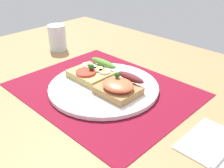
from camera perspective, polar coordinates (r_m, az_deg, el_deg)
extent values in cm
cube|color=#A2764A|center=(69.01, -1.78, -2.38)|extent=(120.00, 90.00, 3.20)
cube|color=maroon|center=(68.13, -1.80, -1.12)|extent=(43.78, 35.17, 0.30)
cylinder|color=white|center=(67.81, -1.81, -0.64)|extent=(27.99, 27.99, 1.00)
cube|color=tan|center=(71.06, -4.63, 2.05)|extent=(10.67, 8.71, 1.92)
cylinder|color=red|center=(69.53, -5.64, 2.53)|extent=(5.27, 5.27, 0.60)
ellipsoid|color=#51842C|center=(73.15, -1.89, 4.55)|extent=(9.39, 2.20, 1.80)
sphere|color=#1E5919|center=(69.72, -4.45, 3.67)|extent=(1.60, 1.60, 1.60)
cylinder|color=white|center=(73.82, -5.26, 4.12)|extent=(3.05, 3.05, 0.50)
cylinder|color=yellow|center=(73.68, -5.27, 4.35)|extent=(1.37, 1.37, 0.16)
cylinder|color=white|center=(72.14, -4.35, 3.55)|extent=(3.05, 3.05, 0.50)
cylinder|color=yellow|center=(72.00, -4.36, 3.79)|extent=(1.37, 1.37, 0.16)
cylinder|color=white|center=(70.91, -2.98, 3.14)|extent=(3.05, 3.05, 0.50)
cylinder|color=yellow|center=(70.77, -2.99, 3.38)|extent=(1.37, 1.37, 0.16)
cylinder|color=white|center=(69.70, -1.59, 2.69)|extent=(3.05, 3.05, 0.50)
cylinder|color=yellow|center=(69.56, -1.60, 2.94)|extent=(1.37, 1.37, 0.16)
cube|color=#A27748|center=(63.37, 1.27, -1.38)|extent=(9.65, 8.28, 1.89)
ellipsoid|color=#E8633D|center=(61.76, 1.29, -0.17)|extent=(7.91, 6.62, 1.99)
ellipsoid|color=maroon|center=(65.49, 4.02, 1.44)|extent=(8.20, 2.20, 1.80)
sphere|color=#1E5919|center=(62.52, 1.15, 1.96)|extent=(1.40, 1.40, 1.40)
cube|color=white|center=(54.30, 22.87, -12.34)|extent=(13.68, 12.69, 0.60)
cube|color=#B7B7BC|center=(52.31, 23.03, -13.49)|extent=(0.80, 9.97, 0.32)
cylinder|color=silver|center=(94.59, -11.68, 9.77)|extent=(6.06, 6.06, 8.65)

